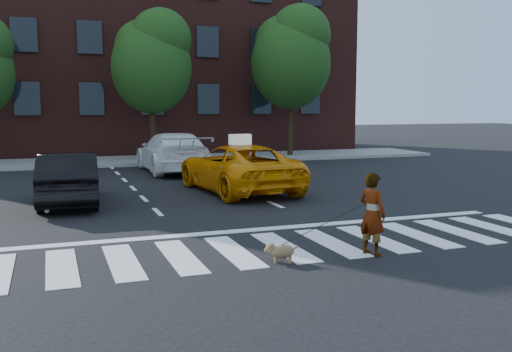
# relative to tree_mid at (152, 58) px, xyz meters

# --- Properties ---
(ground) EXTENTS (120.00, 120.00, 0.00)m
(ground) POSITION_rel_tree_mid_xyz_m (-0.53, -17.00, -4.85)
(ground) COLOR black
(ground) RESTS_ON ground
(crosswalk) EXTENTS (13.00, 2.40, 0.01)m
(crosswalk) POSITION_rel_tree_mid_xyz_m (-0.53, -17.00, -4.85)
(crosswalk) COLOR silver
(crosswalk) RESTS_ON ground
(stop_line) EXTENTS (12.00, 0.30, 0.01)m
(stop_line) POSITION_rel_tree_mid_xyz_m (-0.53, -15.40, -4.85)
(stop_line) COLOR silver
(stop_line) RESTS_ON ground
(sidewalk_far) EXTENTS (30.00, 4.00, 0.15)m
(sidewalk_far) POSITION_rel_tree_mid_xyz_m (-0.53, 0.50, -4.78)
(sidewalk_far) COLOR slate
(sidewalk_far) RESTS_ON ground
(building) EXTENTS (26.00, 10.00, 12.00)m
(building) POSITION_rel_tree_mid_xyz_m (-0.53, 8.00, 1.15)
(building) COLOR #471E19
(building) RESTS_ON ground
(tree_mid) EXTENTS (3.69, 3.69, 7.10)m
(tree_mid) POSITION_rel_tree_mid_xyz_m (0.00, 0.00, 0.00)
(tree_mid) COLOR black
(tree_mid) RESTS_ON ground
(tree_right) EXTENTS (4.00, 4.00, 7.70)m
(tree_right) POSITION_rel_tree_mid_xyz_m (7.00, -0.00, 0.41)
(tree_right) COLOR black
(tree_right) RESTS_ON ground
(taxi) EXTENTS (2.90, 5.51, 1.48)m
(taxi) POSITION_rel_tree_mid_xyz_m (0.87, -10.00, -4.11)
(taxi) COLOR orange
(taxi) RESTS_ON ground
(black_sedan) EXTENTS (1.69, 4.34, 1.41)m
(black_sedan) POSITION_rel_tree_mid_xyz_m (-4.19, -10.59, -4.15)
(black_sedan) COLOR black
(black_sedan) RESTS_ON ground
(white_suv) EXTENTS (2.29, 5.50, 1.59)m
(white_suv) POSITION_rel_tree_mid_xyz_m (0.02, -4.10, -4.06)
(white_suv) COLOR white
(white_suv) RESTS_ON ground
(woman) EXTENTS (0.52, 0.63, 1.49)m
(woman) POSITION_rel_tree_mid_xyz_m (0.73, -18.05, -4.10)
(woman) COLOR #999999
(woman) RESTS_ON ground
(dog) EXTENTS (0.58, 0.34, 0.34)m
(dog) POSITION_rel_tree_mid_xyz_m (-1.00, -17.95, -4.65)
(dog) COLOR #9B7A4F
(dog) RESTS_ON ground
(taxi_sign) EXTENTS (0.67, 0.33, 0.32)m
(taxi_sign) POSITION_rel_tree_mid_xyz_m (0.87, -10.20, -3.21)
(taxi_sign) COLOR white
(taxi_sign) RESTS_ON taxi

